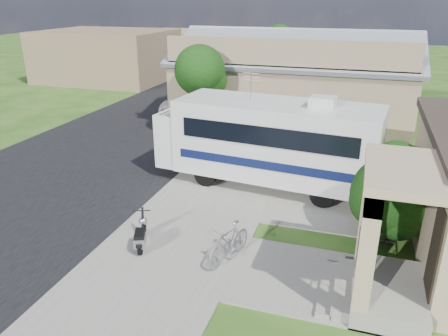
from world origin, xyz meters
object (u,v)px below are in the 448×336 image
(scooter, at_px, (141,235))
(van, at_px, (218,82))
(pickup_truck, at_px, (193,101))
(garden_hose, at_px, (344,273))
(bicycle, at_px, (229,244))
(shrub, at_px, (394,192))
(motorhome, at_px, (268,139))

(scooter, xyz_separation_m, van, (-4.81, 20.84, 0.37))
(pickup_truck, distance_m, garden_hose, 16.85)
(scooter, relative_size, bicycle, 0.78)
(van, bearing_deg, pickup_truck, -95.43)
(scooter, relative_size, van, 0.25)
(pickup_truck, distance_m, van, 6.62)
(shrub, relative_size, bicycle, 1.75)
(bicycle, bearing_deg, pickup_truck, 133.66)
(shrub, relative_size, garden_hose, 7.74)
(scooter, xyz_separation_m, garden_hose, (5.51, 0.43, -0.33))
(motorhome, bearing_deg, van, 120.91)
(motorhome, relative_size, garden_hose, 21.06)
(shrub, bearing_deg, motorhome, 145.62)
(motorhome, xyz_separation_m, garden_hose, (3.17, -5.09, -1.68))
(shrub, bearing_deg, garden_hose, -116.22)
(pickup_truck, bearing_deg, garden_hose, 116.81)
(pickup_truck, bearing_deg, van, -91.68)
(garden_hose, bearing_deg, van, 116.82)
(shrub, relative_size, pickup_truck, 0.52)
(pickup_truck, relative_size, van, 1.07)
(motorhome, distance_m, garden_hose, 6.23)
(pickup_truck, height_order, garden_hose, pickup_truck)
(scooter, bearing_deg, motorhome, 45.26)
(bicycle, relative_size, garden_hose, 4.42)
(shrub, xyz_separation_m, scooter, (-6.58, -2.61, -1.13))
(motorhome, bearing_deg, bicycle, -82.07)
(shrub, distance_m, scooter, 7.17)
(shrub, distance_m, van, 21.51)
(motorhome, xyz_separation_m, scooter, (-2.34, -5.52, -1.35))
(motorhome, bearing_deg, shrub, -28.48)
(garden_hose, bearing_deg, shrub, 63.78)
(scooter, distance_m, bicycle, 2.54)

